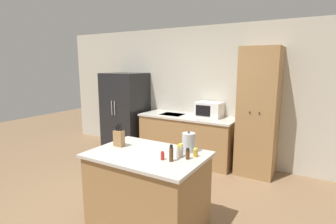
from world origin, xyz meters
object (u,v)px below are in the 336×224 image
spice_bottle_green_herb (171,154)px  spice_bottle_amber_oil (181,151)px  refrigerator (126,112)px  spice_bottle_tall_dark (178,152)px  pantry_cabinet (258,112)px  spice_bottle_orange_cap (188,154)px  kettle (189,142)px  fire_extinguisher (109,136)px  spice_bottle_pale_salt (162,156)px  spice_bottle_short_red (196,153)px  knife_block (119,138)px  microwave (209,110)px

spice_bottle_green_herb → spice_bottle_amber_oil: bearing=85.1°
refrigerator → spice_bottle_tall_dark: (2.46, -2.08, 0.12)m
pantry_cabinet → spice_bottle_orange_cap: (-0.26, -2.14, -0.13)m
pantry_cabinet → spice_bottle_orange_cap: pantry_cabinet is taller
kettle → fire_extinguisher: 3.68m
spice_bottle_amber_oil → spice_bottle_orange_cap: (0.10, -0.03, -0.01)m
spice_bottle_tall_dark → spice_bottle_green_herb: size_ratio=0.83×
spice_bottle_pale_salt → kettle: bearing=72.5°
spice_bottle_orange_cap → kettle: size_ratio=0.49×
spice_bottle_tall_dark → kettle: bearing=90.7°
pantry_cabinet → spice_bottle_short_red: bearing=-96.2°
spice_bottle_short_red → spice_bottle_orange_cap: (-0.04, -0.11, 0.01)m
spice_bottle_tall_dark → kettle: (-0.00, 0.26, 0.04)m
spice_bottle_tall_dark → spice_bottle_pale_salt: spice_bottle_tall_dark is taller
knife_block → spice_bottle_green_herb: (0.80, -0.11, -0.02)m
spice_bottle_green_herb → spice_bottle_pale_salt: size_ratio=1.95×
spice_bottle_tall_dark → knife_block: bearing=179.9°
spice_bottle_amber_oil → kettle: kettle is taller
spice_bottle_amber_oil → spice_bottle_short_red: bearing=28.1°
microwave → kettle: microwave is taller
spice_bottle_short_red → fire_extinguisher: size_ratio=0.23×
pantry_cabinet → spice_bottle_amber_oil: 2.14m
spice_bottle_tall_dark → refrigerator: bearing=139.7°
spice_bottle_tall_dark → spice_bottle_amber_oil: 0.07m
pantry_cabinet → kettle: size_ratio=8.96×
knife_block → spice_bottle_tall_dark: size_ratio=2.03×
spice_bottle_pale_salt → fire_extinguisher: 3.78m
spice_bottle_short_red → spice_bottle_green_herb: size_ratio=0.54×
refrigerator → microwave: bearing=5.3°
spice_bottle_orange_cap → spice_bottle_pale_salt: bearing=-145.2°
microwave → spice_bottle_amber_oil: 2.26m
knife_block → spice_bottle_green_herb: knife_block is taller
spice_bottle_amber_oil → kettle: 0.19m
knife_block → spice_bottle_orange_cap: knife_block is taller
spice_bottle_tall_dark → spice_bottle_green_herb: 0.11m
spice_bottle_tall_dark → fire_extinguisher: bearing=144.7°
spice_bottle_short_red → fire_extinguisher: spice_bottle_short_red is taller
refrigerator → kettle: size_ratio=7.01×
microwave → spice_bottle_pale_salt: (0.44, -2.38, -0.10)m
spice_bottle_short_red → spice_bottle_orange_cap: size_ratio=0.80×
knife_block → spice_bottle_amber_oil: 0.82m
microwave → spice_bottle_orange_cap: size_ratio=3.98×
pantry_cabinet → spice_bottle_orange_cap: 2.16m
spice_bottle_short_red → spice_bottle_pale_salt: spice_bottle_short_red is taller
microwave → spice_bottle_green_herb: (0.54, -2.37, -0.06)m
knife_block → spice_bottle_tall_dark: 0.82m
spice_bottle_green_herb → knife_block: bearing=172.0°
spice_bottle_orange_cap → kettle: kettle is taller
spice_bottle_amber_oil → spice_bottle_orange_cap: size_ratio=1.19×
refrigerator → spice_bottle_amber_oil: refrigerator is taller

